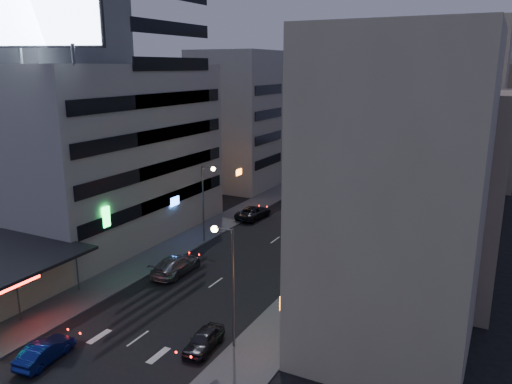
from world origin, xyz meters
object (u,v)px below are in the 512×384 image
Objects in this scene: parked_car_right_mid at (299,250)px; road_car_silver at (176,265)px; parked_car_right_near at (204,340)px; road_car_blue at (45,351)px; parked_car_right_far at (343,214)px; parked_car_left at (253,212)px.

parked_car_right_mid is 0.81× the size of road_car_silver.
road_car_blue reaches higher than parked_car_right_near.
parked_car_right_far is at bearing -108.72° from road_car_blue.
road_car_silver reaches higher than parked_car_left.
parked_car_left is 17.78m from road_car_silver.
parked_car_left is at bearing 135.04° from parked_car_right_mid.
parked_car_right_far reaches higher than parked_car_left.
parked_car_right_mid is at bearing -114.86° from road_car_blue.
road_car_blue is at bearing -102.81° from parked_car_right_far.
road_car_blue is at bearing -108.96° from parked_car_right_mid.
parked_car_right_mid reaches higher than parked_car_right_near.
parked_car_right_far is 23.47m from road_car_silver.
parked_car_left is at bearing -93.21° from road_car_blue.
road_car_blue is at bearing -149.67° from parked_car_right_near.
parked_car_right_far is (-0.50, 31.09, 0.11)m from parked_car_right_near.
parked_car_right_mid is at bearing -91.62° from parked_car_right_far.
road_car_silver is (-0.81, 14.80, 0.15)m from road_car_blue.
parked_car_right_far is (0.08, 13.47, 0.00)m from parked_car_right_mid.
road_car_silver is (-8.32, -21.94, 0.06)m from parked_car_right_far.
parked_car_right_near is at bearing 114.62° from parked_car_left.
parked_car_right_far is 0.92× the size of road_car_silver.
parked_car_right_mid reaches higher than parked_car_left.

